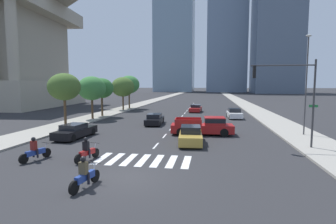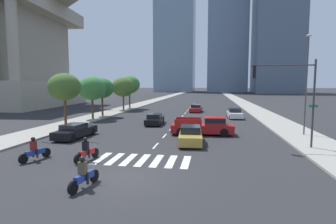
# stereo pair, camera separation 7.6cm
# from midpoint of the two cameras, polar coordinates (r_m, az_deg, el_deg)

# --- Properties ---
(ground_plane) EXTENTS (800.00, 800.00, 0.00)m
(ground_plane) POSITION_cam_midpoint_polar(r_m,az_deg,el_deg) (14.02, -8.78, -13.67)
(ground_plane) COLOR #28282B
(sidewalk_east) EXTENTS (4.00, 260.00, 0.15)m
(sidewalk_east) POSITION_cam_midpoint_polar(r_m,az_deg,el_deg) (43.60, 19.66, -0.56)
(sidewalk_east) COLOR gray
(sidewalk_east) RESTS_ON ground
(sidewalk_west) EXTENTS (4.00, 260.00, 0.15)m
(sidewalk_west) POSITION_cam_midpoint_polar(r_m,az_deg,el_deg) (45.83, -12.02, -0.05)
(sidewalk_west) COLOR gray
(sidewalk_west) RESTS_ON ground
(crosswalk_near) EXTENTS (5.85, 2.76, 0.01)m
(crosswalk_near) POSITION_cam_midpoint_polar(r_m,az_deg,el_deg) (16.94, -5.45, -10.16)
(crosswalk_near) COLOR silver
(crosswalk_near) RESTS_ON ground
(lane_divider_center) EXTENTS (0.14, 50.00, 0.01)m
(lane_divider_center) POSITION_cam_midpoint_polar(r_m,az_deg,el_deg) (44.21, 3.56, -0.24)
(lane_divider_center) COLOR silver
(lane_divider_center) RESTS_ON ground
(motorcycle_lead) EXTENTS (0.72, 2.16, 1.49)m
(motorcycle_lead) POSITION_cam_midpoint_polar(r_m,az_deg,el_deg) (12.96, -17.48, -12.80)
(motorcycle_lead) COLOR black
(motorcycle_lead) RESTS_ON ground
(motorcycle_trailing) EXTENTS (0.93, 2.17, 1.49)m
(motorcycle_trailing) POSITION_cam_midpoint_polar(r_m,az_deg,el_deg) (18.56, -26.56, -7.50)
(motorcycle_trailing) COLOR black
(motorcycle_trailing) RESTS_ON ground
(motorcycle_third) EXTENTS (0.85, 2.16, 1.49)m
(motorcycle_third) POSITION_cam_midpoint_polar(r_m,az_deg,el_deg) (17.33, -16.99, -8.05)
(motorcycle_third) COLOR black
(motorcycle_third) RESTS_ON ground
(pickup_truck) EXTENTS (5.86, 2.32, 1.67)m
(pickup_truck) POSITION_cam_midpoint_polar(r_m,az_deg,el_deg) (25.27, 7.82, -2.99)
(pickup_truck) COLOR maroon
(pickup_truck) RESTS_ON ground
(sedan_gold_0) EXTENTS (2.04, 4.49, 1.39)m
(sedan_gold_0) POSITION_cam_midpoint_polar(r_m,az_deg,el_deg) (21.43, 4.74, -5.02)
(sedan_gold_0) COLOR #B28E38
(sedan_gold_0) RESTS_ON ground
(sedan_black_1) EXTENTS (1.93, 4.81, 1.28)m
(sedan_black_1) POSITION_cam_midpoint_polar(r_m,az_deg,el_deg) (31.60, -2.93, -1.58)
(sedan_black_1) COLOR black
(sedan_black_1) RESTS_ON ground
(sedan_white_2) EXTENTS (1.96, 4.35, 1.36)m
(sedan_white_2) POSITION_cam_midpoint_polar(r_m,az_deg,el_deg) (38.50, 13.89, -0.37)
(sedan_white_2) COLOR silver
(sedan_white_2) RESTS_ON ground
(sedan_black_3) EXTENTS (2.08, 4.86, 1.27)m
(sedan_black_3) POSITION_cam_midpoint_polar(r_m,az_deg,el_deg) (24.96, -19.25, -3.89)
(sedan_black_3) COLOR black
(sedan_black_3) RESTS_ON ground
(sedan_red_4) EXTENTS (2.07, 4.42, 1.26)m
(sedan_red_4) POSITION_cam_midpoint_polar(r_m,az_deg,el_deg) (46.17, 5.86, 0.72)
(sedan_red_4) COLOR maroon
(sedan_red_4) RESTS_ON ground
(traffic_signal_near) EXTENTS (4.69, 0.28, 6.30)m
(traffic_signal_near) POSITION_cam_midpoint_polar(r_m,az_deg,el_deg) (21.16, 24.63, 4.73)
(traffic_signal_near) COLOR #333335
(traffic_signal_near) RESTS_ON sidewalk_east
(street_lamp_east) EXTENTS (0.50, 0.24, 8.91)m
(street_lamp_east) POSITION_cam_midpoint_polar(r_m,az_deg,el_deg) (27.05, 27.35, 6.36)
(street_lamp_east) COLOR #3F3F42
(street_lamp_east) RESTS_ON sidewalk_east
(street_tree_nearest) EXTENTS (3.45, 3.45, 5.76)m
(street_tree_nearest) POSITION_cam_midpoint_polar(r_m,az_deg,el_deg) (30.93, -21.32, 4.99)
(street_tree_nearest) COLOR #4C3823
(street_tree_nearest) RESTS_ON sidewalk_west
(street_tree_second) EXTENTS (3.71, 3.71, 5.62)m
(street_tree_second) POSITION_cam_midpoint_polar(r_m,az_deg,el_deg) (36.96, -16.00, 4.86)
(street_tree_second) COLOR #4C3823
(street_tree_second) RESTS_ON sidewalk_west
(street_tree_third) EXTENTS (3.40, 3.40, 5.46)m
(street_tree_third) POSITION_cam_midpoint_polar(r_m,az_deg,el_deg) (39.98, -14.01, 4.92)
(street_tree_third) COLOR #4C3823
(street_tree_third) RESTS_ON sidewalk_west
(street_tree_fourth) EXTENTS (4.12, 4.12, 5.88)m
(street_tree_fourth) POSITION_cam_midpoint_polar(r_m,az_deg,el_deg) (48.93, -9.65, 5.29)
(street_tree_fourth) COLOR #4C3823
(street_tree_fourth) RESTS_ON sidewalk_west
(street_tree_fifth) EXTENTS (4.03, 4.03, 6.28)m
(street_tree_fifth) POSITION_cam_midpoint_polar(r_m,az_deg,el_deg) (52.50, -8.35, 5.80)
(street_tree_fifth) COLOR #4C3823
(street_tree_fifth) RESTS_ON sidewalk_west
(office_tower_center_skyline) EXTENTS (24.45, 26.61, 96.06)m
(office_tower_center_skyline) POSITION_cam_midpoint_polar(r_m,az_deg,el_deg) (186.42, 12.39, 18.98)
(office_tower_center_skyline) COLOR slate
(office_tower_center_skyline) RESTS_ON ground
(office_tower_right_skyline) EXTENTS (24.39, 23.01, 109.86)m
(office_tower_right_skyline) POSITION_cam_midpoint_polar(r_m,az_deg,el_deg) (166.96, 22.37, 20.62)
(office_tower_right_skyline) COLOR slate
(office_tower_right_skyline) RESTS_ON ground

